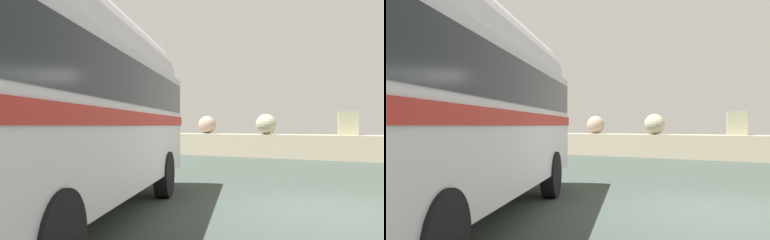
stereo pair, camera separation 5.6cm
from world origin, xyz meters
The scene contains 2 objects.
ground centered at (0.00, 0.00, 0.01)m, with size 32.00×26.00×0.02m.
vintage_coach centered at (-3.24, -3.17, 2.05)m, with size 5.63×8.82×3.70m.
Camera 2 is at (1.79, -7.66, 1.52)m, focal length 39.69 mm.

